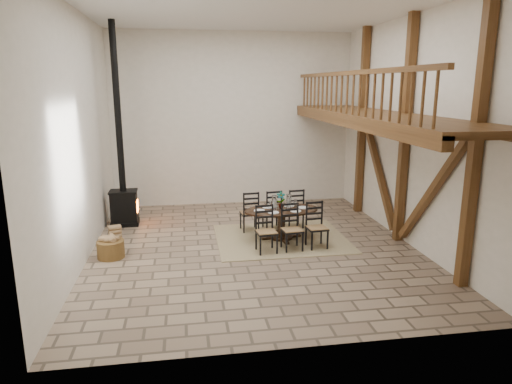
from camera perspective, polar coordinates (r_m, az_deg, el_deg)
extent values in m
plane|color=gray|center=(10.17, -0.26, -6.94)|extent=(8.00, 8.00, 0.00)
cube|color=white|center=(13.55, -2.89, 8.98)|extent=(7.00, 0.02, 5.00)
cube|color=white|center=(5.72, 5.88, 2.94)|extent=(7.00, 0.02, 5.00)
cube|color=white|center=(9.70, -21.29, 6.37)|extent=(0.02, 8.00, 5.00)
cube|color=white|center=(10.70, 18.73, 7.14)|extent=(0.02, 8.00, 5.00)
cube|color=white|center=(9.66, -0.29, 22.12)|extent=(7.00, 8.00, 0.02)
cube|color=brown|center=(8.51, 25.77, 5.10)|extent=(0.18, 0.18, 5.00)
cube|color=brown|center=(10.65, 18.16, 7.16)|extent=(0.18, 0.18, 5.00)
cube|color=brown|center=(12.92, 13.12, 8.44)|extent=(0.18, 0.18, 5.00)
cube|color=brown|center=(9.74, 21.00, -0.17)|extent=(0.14, 2.16, 2.54)
cube|color=brown|center=(11.92, 15.07, 2.60)|extent=(0.14, 2.16, 2.54)
cube|color=brown|center=(10.62, 18.28, 8.76)|extent=(0.20, 7.80, 0.20)
cube|color=brown|center=(10.33, 14.89, 9.15)|extent=(1.60, 7.80, 0.12)
cube|color=brown|center=(10.07, 11.17, 8.68)|extent=(0.18, 7.80, 0.22)
cube|color=brown|center=(10.05, 11.44, 14.37)|extent=(0.09, 7.60, 0.09)
cube|color=brown|center=(10.05, 11.32, 11.97)|extent=(0.06, 7.60, 0.86)
cube|color=tan|center=(10.73, 3.15, -5.81)|extent=(3.00, 2.50, 0.02)
ellipsoid|color=black|center=(10.52, 3.20, -2.27)|extent=(1.84, 1.21, 0.04)
cylinder|color=black|center=(10.63, 3.18, -4.13)|extent=(0.17, 0.17, 0.64)
cylinder|color=black|center=(10.72, 3.16, -5.61)|extent=(0.54, 0.54, 0.06)
cube|color=#A27E4A|center=(9.73, 1.32, -5.02)|extent=(0.46, 0.44, 0.04)
cube|color=black|center=(9.81, 1.31, -6.35)|extent=(0.44, 0.44, 0.44)
cube|color=black|center=(9.82, 1.04, -3.22)|extent=(0.37, 0.07, 0.57)
cube|color=#A27E4A|center=(9.90, 4.53, -4.74)|extent=(0.46, 0.44, 0.04)
cube|color=black|center=(9.97, 4.51, -6.06)|extent=(0.44, 0.44, 0.44)
cube|color=black|center=(9.98, 4.22, -2.97)|extent=(0.37, 0.07, 0.57)
cube|color=#A27E4A|center=(10.09, 7.63, -4.46)|extent=(0.46, 0.44, 0.04)
cube|color=black|center=(10.17, 7.59, -5.75)|extent=(0.44, 0.44, 0.44)
cube|color=black|center=(10.18, 7.29, -2.73)|extent=(0.37, 0.07, 0.57)
cube|color=#A27E4A|center=(11.15, -0.83, -2.62)|extent=(0.46, 0.44, 0.04)
cube|color=black|center=(11.22, -0.82, -3.80)|extent=(0.44, 0.44, 0.44)
cube|color=black|center=(10.91, -0.61, -1.53)|extent=(0.37, 0.07, 0.57)
cube|color=#A27E4A|center=(11.29, 2.01, -2.42)|extent=(0.46, 0.44, 0.04)
cube|color=black|center=(11.36, 2.00, -3.59)|extent=(0.44, 0.44, 0.44)
cube|color=black|center=(11.05, 2.29, -1.33)|extent=(0.37, 0.07, 0.57)
cube|color=#A27E4A|center=(11.46, 4.76, -2.22)|extent=(0.46, 0.44, 0.04)
cube|color=black|center=(11.53, 4.74, -3.37)|extent=(0.44, 0.44, 0.44)
cube|color=black|center=(11.23, 5.09, -1.14)|extent=(0.37, 0.07, 0.57)
cube|color=white|center=(10.52, 3.20, -2.13)|extent=(1.40, 0.79, 0.01)
cube|color=white|center=(10.49, 3.21, -1.69)|extent=(0.89, 0.37, 0.18)
cylinder|color=white|center=(10.42, 2.31, -1.33)|extent=(0.12, 0.12, 0.34)
cylinder|color=white|center=(10.53, 4.11, -1.21)|extent=(0.12, 0.12, 0.34)
cylinder|color=white|center=(10.45, 2.31, -1.81)|extent=(0.06, 0.06, 0.16)
cylinder|color=white|center=(10.55, 4.10, -1.68)|extent=(0.06, 0.06, 0.16)
imported|color=#4C723F|center=(10.51, 3.14, -1.04)|extent=(0.22, 0.16, 0.40)
cube|color=black|center=(12.23, -16.02, -3.69)|extent=(0.70, 0.55, 0.11)
cube|color=black|center=(12.11, -16.15, -1.75)|extent=(0.65, 0.49, 0.75)
cube|color=#FF590C|center=(12.08, -14.59, -1.69)|extent=(0.02, 0.30, 0.30)
cube|color=black|center=(12.02, -16.27, 0.07)|extent=(0.69, 0.53, 0.04)
cylinder|color=black|center=(11.74, -16.94, 9.96)|extent=(0.16, 0.16, 4.10)
cylinder|color=brown|center=(10.01, -17.69, -6.82)|extent=(0.56, 0.56, 0.36)
cube|color=#9C7557|center=(9.94, -17.79, -5.60)|extent=(0.30, 0.30, 0.11)
cube|color=#9C7557|center=(10.96, -17.21, -4.99)|extent=(0.32, 0.26, 0.38)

